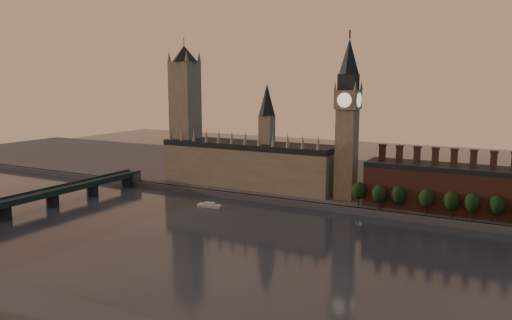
{
  "coord_description": "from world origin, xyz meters",
  "views": [
    {
      "loc": [
        108.08,
        -196.87,
        79.87
      ],
      "look_at": [
        -26.57,
        55.0,
        34.4
      ],
      "focal_mm": 35.0,
      "sensor_mm": 36.0,
      "label": 1
    }
  ],
  "objects": [
    {
      "name": "big_ben",
      "position": [
        10.0,
        110.0,
        56.83
      ],
      "size": [
        15.0,
        15.0,
        107.0
      ],
      "color": "gray",
      "rests_on": "north_bank"
    },
    {
      "name": "westminster_bridge",
      "position": [
        -155.0,
        -2.7,
        7.44
      ],
      "size": [
        14.0,
        200.0,
        11.55
      ],
      "color": "black",
      "rests_on": "ground"
    },
    {
      "name": "river_boat",
      "position": [
        -64.26,
        62.46,
        1.18
      ],
      "size": [
        15.89,
        6.55,
        3.08
      ],
      "rotation": [
        0.0,
        0.0,
        0.14
      ],
      "color": "silver",
      "rests_on": "ground"
    },
    {
      "name": "victoria_tower",
      "position": [
        -120.0,
        115.0,
        59.09
      ],
      "size": [
        24.0,
        24.0,
        108.0
      ],
      "color": "gray",
      "rests_on": "north_bank"
    },
    {
      "name": "embankment_tree_2",
      "position": [
        47.07,
        94.4,
        13.47
      ],
      "size": [
        8.6,
        8.6,
        14.88
      ],
      "color": "black",
      "rests_on": "north_bank"
    },
    {
      "name": "chimney_block",
      "position": [
        80.0,
        110.0,
        17.82
      ],
      "size": [
        110.0,
        25.0,
        37.0
      ],
      "color": "brown",
      "rests_on": "north_bank"
    },
    {
      "name": "embankment_tree_4",
      "position": [
        76.42,
        94.27,
        13.47
      ],
      "size": [
        8.6,
        8.6,
        14.88
      ],
      "color": "black",
      "rests_on": "north_bank"
    },
    {
      "name": "embankment_tree_5",
      "position": [
        87.13,
        94.09,
        13.47
      ],
      "size": [
        8.6,
        8.6,
        14.88
      ],
      "color": "black",
      "rests_on": "north_bank"
    },
    {
      "name": "embankment_tree_0",
      "position": [
        23.19,
        95.4,
        13.47
      ],
      "size": [
        8.6,
        8.6,
        14.88
      ],
      "color": "black",
      "rests_on": "north_bank"
    },
    {
      "name": "embankment_tree_6",
      "position": [
        99.35,
        94.87,
        13.47
      ],
      "size": [
        8.6,
        8.6,
        14.88
      ],
      "color": "black",
      "rests_on": "north_bank"
    },
    {
      "name": "ground",
      "position": [
        0.0,
        0.0,
        0.0
      ],
      "size": [
        900.0,
        900.0,
        0.0
      ],
      "primitive_type": "plane",
      "color": "black",
      "rests_on": "ground"
    },
    {
      "name": "embankment_tree_3",
      "position": [
        63.0,
        94.44,
        13.47
      ],
      "size": [
        8.6,
        8.6,
        14.88
      ],
      "color": "black",
      "rests_on": "north_bank"
    },
    {
      "name": "north_bank",
      "position": [
        0.0,
        178.04,
        2.0
      ],
      "size": [
        900.0,
        182.0,
        4.0
      ],
      "color": "#424247",
      "rests_on": "ground"
    },
    {
      "name": "palace_of_westminster",
      "position": [
        -64.41,
        114.91,
        21.63
      ],
      "size": [
        130.0,
        30.3,
        74.0
      ],
      "color": "gray",
      "rests_on": "north_bank"
    },
    {
      "name": "embankment_tree_1",
      "position": [
        36.15,
        93.8,
        13.47
      ],
      "size": [
        8.6,
        8.6,
        14.88
      ],
      "color": "black",
      "rests_on": "north_bank"
    }
  ]
}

